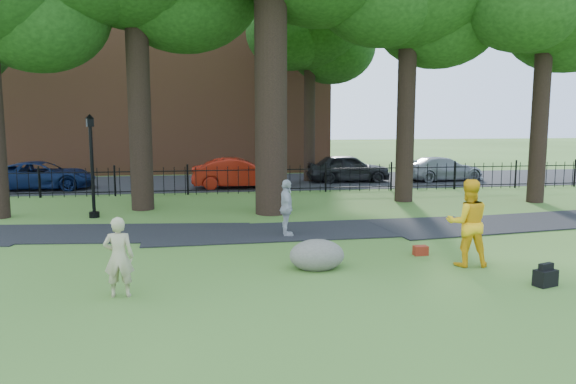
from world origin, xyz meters
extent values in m
plane|color=#3D6021|center=(0.00, 0.00, 0.00)|extent=(120.00, 120.00, 0.00)
cube|color=black|center=(1.00, 3.90, 0.00)|extent=(36.07, 3.85, 0.03)
cube|color=black|center=(0.00, 16.00, 0.00)|extent=(80.00, 7.00, 0.02)
cube|color=black|center=(0.00, 12.00, 1.02)|extent=(44.00, 0.04, 0.04)
cube|color=black|center=(0.00, 12.00, 0.18)|extent=(44.00, 0.04, 0.04)
cube|color=brown|center=(-4.00, 24.00, 6.00)|extent=(18.00, 8.00, 12.00)
cylinder|color=black|center=(0.00, 7.00, 5.25)|extent=(1.10, 1.10, 10.50)
ellipsoid|color=#17370F|center=(-7.65, 8.25, 6.82)|extent=(4.80, 4.80, 4.08)
cylinder|color=black|center=(-4.50, 8.50, 4.55)|extent=(0.80, 0.80, 9.10)
cylinder|color=black|center=(5.50, 9.00, 4.20)|extent=(0.70, 0.70, 8.40)
ellipsoid|color=#17370F|center=(6.98, 9.82, 7.44)|extent=(5.28, 5.28, 4.49)
cylinder|color=black|center=(10.50, 8.00, 4.02)|extent=(0.64, 0.64, 8.05)
ellipsoid|color=#17370F|center=(11.89, 8.78, 7.13)|extent=(4.96, 4.96, 4.22)
imported|color=tan|center=(-3.88, -1.42, 0.77)|extent=(0.57, 0.37, 1.54)
imported|color=yellow|center=(3.62, -0.31, 0.99)|extent=(1.07, 0.89, 1.99)
imported|color=#B1B2B7|center=(0.00, 3.30, 0.81)|extent=(0.44, 0.97, 1.62)
ellipsoid|color=#686157|center=(0.20, -0.06, 0.36)|extent=(1.31, 1.04, 0.72)
cylinder|color=black|center=(-5.94, 7.11, 1.51)|extent=(0.11, 0.11, 3.01)
cylinder|color=black|center=(-5.94, 7.11, 0.09)|extent=(0.34, 0.34, 0.19)
cube|color=black|center=(-5.94, 7.11, 3.16)|extent=(0.27, 0.27, 0.28)
cone|color=black|center=(-5.94, 7.11, 3.34)|extent=(0.30, 0.30, 0.15)
cube|color=black|center=(4.50, -1.99, 0.17)|extent=(0.51, 0.41, 0.34)
cube|color=maroon|center=(2.95, 0.74, 0.12)|extent=(0.35, 0.24, 0.23)
imported|color=maroon|center=(-0.75, 13.76, 0.70)|extent=(4.25, 1.50, 1.40)
imported|color=#0D1B43|center=(-9.59, 14.61, 0.64)|extent=(4.63, 2.17, 1.28)
imported|color=black|center=(4.88, 15.34, 0.71)|extent=(4.17, 1.73, 1.41)
imported|color=gray|center=(9.81, 15.15, 0.61)|extent=(4.38, 2.19, 1.22)
camera|label=1|loc=(-2.22, -12.05, 3.45)|focal=35.00mm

